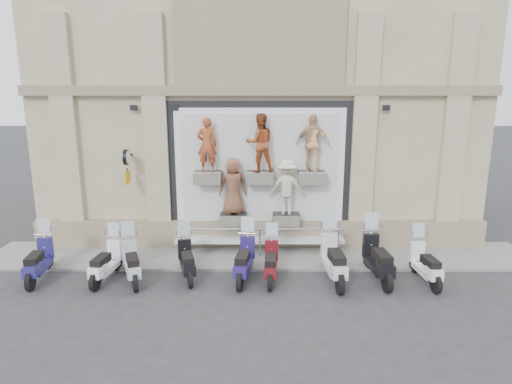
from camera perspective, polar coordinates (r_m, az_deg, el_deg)
ground at (r=11.83m, az=0.54°, el=-11.85°), size 90.00×90.00×0.00m
sidewalk at (r=13.74m, az=0.48°, el=-7.95°), size 16.00×2.20×0.08m
building at (r=17.72m, az=0.41°, el=16.52°), size 14.00×8.60×12.00m
shop_vitrine at (r=13.70m, az=0.83°, el=2.27°), size 5.60×0.83×4.30m
guard_rail at (r=13.50m, az=0.48°, el=-6.43°), size 5.06×0.10×0.93m
clock_sign_bracket at (r=13.88m, az=-15.86°, el=3.60°), size 0.10×0.80×1.02m
scooter_a at (r=13.27m, az=-25.62°, el=-6.85°), size 0.73×1.90×1.50m
scooter_b at (r=12.58m, az=-18.32°, el=-7.46°), size 0.75×1.80×1.42m
scooter_c at (r=12.33m, az=-15.34°, el=-7.57°), size 1.13×1.87×1.47m
scooter_d at (r=12.25m, az=-8.67°, el=-7.56°), size 0.93×1.78×1.39m
scooter_e at (r=11.98m, az=-1.48°, el=-7.51°), size 0.81×1.95×1.54m
scooter_f at (r=11.98m, az=1.88°, el=-7.85°), size 0.62×1.76×1.41m
scooter_g at (r=12.03m, az=9.74°, el=-7.23°), size 0.71×2.11×1.69m
scooter_h at (r=12.37m, az=15.04°, el=-7.05°), size 0.76×2.06×1.64m
scooter_i at (r=12.63m, az=20.51°, el=-7.54°), size 0.65×1.79×1.43m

